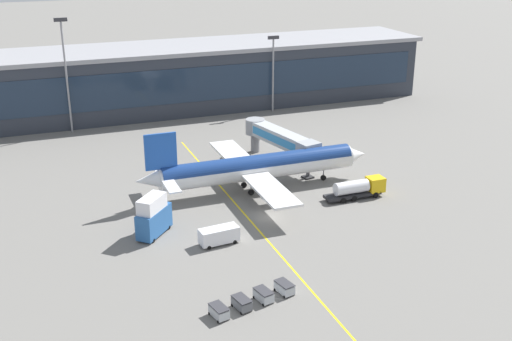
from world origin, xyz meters
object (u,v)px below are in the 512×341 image
main_airliner (257,167)px  catering_lift (153,216)px  baggage_cart_2 (264,295)px  baggage_cart_3 (284,287)px  baggage_cart_0 (219,311)px  fuel_tanker (359,188)px  lavatory_truck (220,235)px  baggage_cart_1 (242,303)px

main_airliner → catering_lift: (-20.78, -10.85, -1.22)m
baggage_cart_2 → baggage_cart_3: (3.12, 0.72, 0.00)m
main_airliner → baggage_cart_0: bearing=-117.6°
catering_lift → fuel_tanker: bearing=2.4°
catering_lift → lavatory_truck: catering_lift is taller
catering_lift → baggage_cart_1: bearing=-76.8°
baggage_cart_3 → fuel_tanker: bearing=44.5°
baggage_cart_0 → baggage_cart_2: size_ratio=1.00×
baggage_cart_1 → catering_lift: bearing=103.2°
main_airliner → catering_lift: 23.48m
catering_lift → baggage_cart_0: (2.41, -24.22, -2.28)m
main_airliner → baggage_cart_0: (-18.37, -35.07, -3.51)m
baggage_cart_3 → baggage_cart_0: bearing=-167.1°
main_airliner → baggage_cart_1: main_airliner is taller
main_airliner → baggage_cart_0: 39.75m
lavatory_truck → baggage_cart_0: 18.95m
fuel_tanker → baggage_cart_1: fuel_tanker is taller
main_airliner → catering_lift: main_airliner is taller
baggage_cart_0 → baggage_cart_2: same height
lavatory_truck → baggage_cart_1: (-2.81, -17.27, -0.64)m
baggage_cart_0 → main_airliner: bearing=62.4°
baggage_cart_3 → catering_lift: bearing=118.1°
fuel_tanker → lavatory_truck: fuel_tanker is taller
baggage_cart_0 → baggage_cart_3: 9.60m
fuel_tanker → catering_lift: catering_lift is taller
main_airliner → baggage_cart_3: 34.32m
fuel_tanker → lavatory_truck: size_ratio=1.81×
fuel_tanker → main_airliner: bearing=147.9°
baggage_cart_0 → baggage_cart_1: bearing=12.9°
fuel_tanker → baggage_cart_0: bearing=-142.4°
main_airliner → baggage_cart_1: 37.75m
fuel_tanker → baggage_cart_0: 42.07m
catering_lift → lavatory_truck: bearing=-36.8°
catering_lift → baggage_cart_3: catering_lift is taller
catering_lift → baggage_cart_1: (5.53, -23.50, -2.28)m
main_airliner → baggage_cart_0: size_ratio=14.61×
baggage_cart_2 → baggage_cart_3: size_ratio=1.00×
baggage_cart_0 → baggage_cart_1: size_ratio=1.00×
baggage_cart_1 → baggage_cart_3: (6.24, 1.43, 0.00)m
baggage_cart_2 → baggage_cart_3: bearing=12.9°
fuel_tanker → baggage_cart_0: fuel_tanker is taller
main_airliner → baggage_cart_1: bearing=-113.9°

